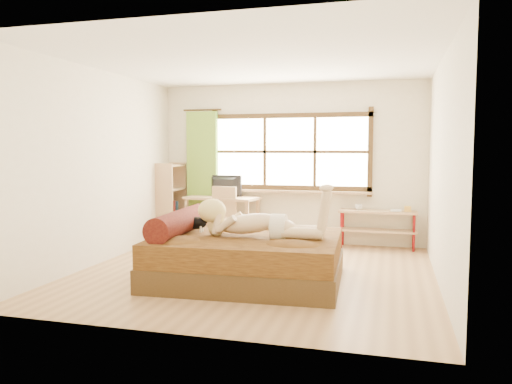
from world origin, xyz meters
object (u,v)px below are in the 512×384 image
(kitten, at_px, (195,221))
(bookshelf, at_px, (171,201))
(woman, at_px, (259,209))
(pipe_shelf, at_px, (378,220))
(chair, at_px, (221,213))
(bed, at_px, (243,256))
(desk, at_px, (222,203))

(kitten, distance_m, bookshelf, 2.64)
(woman, height_order, kitten, woman)
(pipe_shelf, distance_m, bookshelf, 3.58)
(woman, distance_m, pipe_shelf, 2.87)
(woman, xyz_separation_m, chair, (-1.18, 2.02, -0.34))
(kitten, bearing_deg, chair, 96.23)
(kitten, distance_m, pipe_shelf, 3.23)
(woman, distance_m, kitten, 0.91)
(chair, bearing_deg, kitten, -72.92)
(bed, xyz_separation_m, pipe_shelf, (1.53, 2.46, 0.15))
(desk, relative_size, pipe_shelf, 1.06)
(woman, bearing_deg, desk, 115.30)
(kitten, bearing_deg, pipe_shelf, 43.95)
(bed, distance_m, desk, 2.61)
(kitten, xyz_separation_m, chair, (-0.31, 1.87, -0.14))
(desk, bearing_deg, bookshelf, -173.24)
(woman, bearing_deg, bed, 163.99)
(kitten, xyz_separation_m, desk, (-0.42, 2.24, -0.01))
(woman, relative_size, chair, 1.59)
(bed, distance_m, pipe_shelf, 2.90)
(desk, bearing_deg, woman, -53.85)
(bed, height_order, bookshelf, bookshelf)
(desk, height_order, chair, chair)
(chair, distance_m, pipe_shelf, 2.55)
(bookshelf, bearing_deg, chair, -17.60)
(woman, height_order, chair, woman)
(woman, relative_size, kitten, 4.67)
(kitten, distance_m, chair, 1.91)
(chair, relative_size, pipe_shelf, 0.79)
(bed, xyz_separation_m, kitten, (-0.66, 0.10, 0.39))
(bed, xyz_separation_m, desk, (-1.08, 2.34, 0.37))
(bed, relative_size, desk, 1.76)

